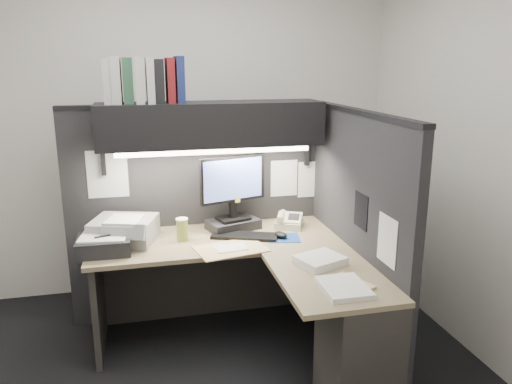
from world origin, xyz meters
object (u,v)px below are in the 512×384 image
overhead_shelf (211,124)px  printer (124,230)px  desk (281,308)px  monitor (233,201)px  coffee_cup (182,230)px  telephone (289,222)px  notebook_stack (104,245)px  keyboard (245,236)px

overhead_shelf → printer: (-0.63, -0.11, -0.69)m
desk → monitor: (-0.16, 0.73, 0.50)m
monitor → coffee_cup: 0.44m
telephone → notebook_stack: 1.32m
keyboard → printer: printer is taller
overhead_shelf → monitor: 0.57m
telephone → keyboard: bearing=-132.5°
monitor → printer: bearing=169.4°
printer → monitor: bearing=24.0°
monitor → coffee_cup: (-0.38, -0.16, -0.14)m
monitor → notebook_stack: size_ratio=1.62×
monitor → telephone: monitor is taller
coffee_cup → printer: bearing=169.7°
notebook_stack → desk: bearing=-23.8°
desk → keyboard: keyboard is taller
printer → notebook_stack: size_ratio=1.20×
desk → telephone: bearing=69.6°
coffee_cup → notebook_stack: (-0.51, -0.11, -0.02)m
monitor → printer: size_ratio=1.35×
overhead_shelf → coffee_cup: 0.76m
overhead_shelf → coffee_cup: overhead_shelf is taller
keyboard → overhead_shelf: bearing=150.6°
printer → notebook_stack: bearing=-107.6°
overhead_shelf → printer: 0.94m
printer → desk: bearing=-16.9°
keyboard → monitor: bearing=123.1°
telephone → coffee_cup: coffee_cup is taller
overhead_shelf → coffee_cup: bearing=-143.3°
monitor → coffee_cup: bearing=-174.9°
keyboard → printer: bearing=-166.6°
overhead_shelf → telephone: overhead_shelf is taller
monitor → overhead_shelf: bearing=152.8°
desk → telephone: (0.25, 0.68, 0.33)m
desk → notebook_stack: notebook_stack is taller
coffee_cup → notebook_stack: size_ratio=0.44×
telephone → overhead_shelf: bearing=-162.2°
printer → telephone: bearing=19.7°
keyboard → notebook_stack: 0.94m
desk → monitor: bearing=102.3°
coffee_cup → desk: bearing=-46.4°
keyboard → notebook_stack: (-0.93, -0.06, 0.04)m
keyboard → telephone: telephone is taller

